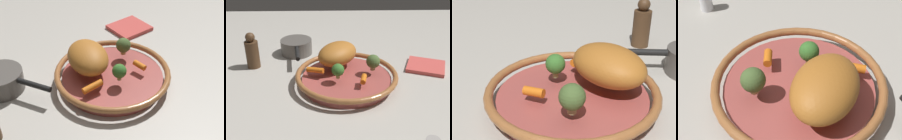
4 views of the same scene
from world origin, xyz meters
The scene contains 8 objects.
ground_plane centered at (0.00, 0.00, 0.00)m, with size 1.83×1.83×0.00m, color #B7B2A8.
serving_bowl centered at (0.00, 0.00, 0.02)m, with size 0.35×0.35×0.05m.
roast_chicken_piece centered at (0.03, -0.07, 0.09)m, with size 0.17×0.12×0.08m, color #B26927.
baby_carrot_left centered at (-0.05, 0.06, 0.06)m, with size 0.02×0.02×0.04m, color orange.
baby_carrot_near_rim centered at (0.11, 0.00, 0.06)m, with size 0.02×0.02×0.06m, color orange.
broccoli_floret_large centered at (-0.09, -0.01, 0.08)m, with size 0.05×0.05×0.06m.
broccoli_floret_small centered at (0.03, 0.04, 0.08)m, with size 0.04×0.04×0.05m.
pepper_mill centered at (0.35, -0.14, 0.06)m, with size 0.05×0.05×0.14m.
Camera 3 is at (-0.55, -0.09, 0.37)m, focal length 51.22 mm.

